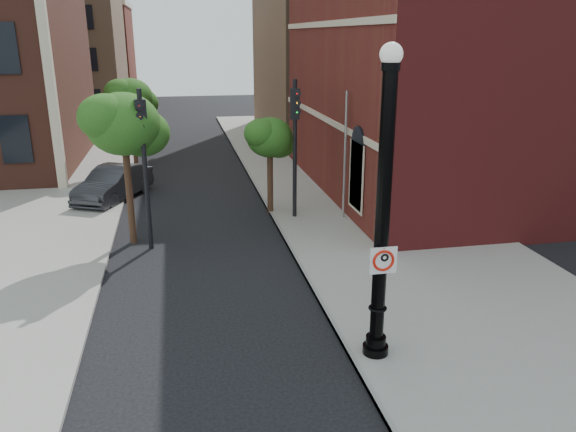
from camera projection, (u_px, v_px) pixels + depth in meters
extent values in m
plane|color=black|center=(264.00, 374.00, 12.24)|extent=(120.00, 120.00, 0.00)
cube|color=gray|center=(372.00, 216.00, 22.67)|extent=(8.00, 60.00, 0.12)
cube|color=gray|center=(24.00, 185.00, 27.34)|extent=(10.00, 50.00, 0.12)
cube|color=gray|center=(276.00, 222.00, 21.93)|extent=(0.10, 60.00, 0.14)
cube|color=maroon|center=(551.00, 58.00, 26.44)|extent=(22.00, 16.00, 12.00)
cube|color=black|center=(357.00, 177.00, 20.95)|extent=(0.08, 1.40, 2.40)
cube|color=beige|center=(324.00, 118.00, 25.15)|extent=(0.06, 16.00, 0.25)
cube|color=beige|center=(326.00, 24.00, 23.93)|extent=(0.06, 16.00, 0.25)
cube|color=beige|center=(44.00, 36.00, 24.65)|extent=(0.40, 0.40, 14.00)
cube|color=#9A7354|center=(50.00, 48.00, 49.22)|extent=(12.00, 12.00, 12.00)
cube|color=maroon|center=(76.00, 54.00, 62.60)|extent=(12.00, 12.00, 10.00)
cube|color=#9A7354|center=(415.00, 36.00, 41.07)|extent=(22.00, 14.00, 14.00)
cylinder|color=black|center=(375.00, 351.00, 12.81)|extent=(0.59, 0.59, 0.31)
cylinder|color=black|center=(376.00, 341.00, 12.73)|extent=(0.46, 0.46, 0.26)
cylinder|color=black|center=(382.00, 219.00, 11.83)|extent=(0.31, 0.31, 6.06)
torus|color=black|center=(378.00, 308.00, 12.48)|extent=(0.42, 0.42, 0.06)
cylinder|color=black|center=(391.00, 66.00, 10.88)|extent=(0.38, 0.38, 0.16)
sphere|color=silver|center=(391.00, 54.00, 10.81)|extent=(0.46, 0.46, 0.46)
cube|color=white|center=(383.00, 260.00, 11.94)|extent=(0.61, 0.02, 0.61)
cube|color=black|center=(384.00, 248.00, 11.85)|extent=(0.61, 0.01, 0.05)
cube|color=black|center=(383.00, 272.00, 12.02)|extent=(0.61, 0.01, 0.05)
cube|color=black|center=(371.00, 261.00, 11.89)|extent=(0.05, 0.01, 0.61)
cube|color=black|center=(396.00, 260.00, 11.99)|extent=(0.05, 0.01, 0.61)
torus|color=red|center=(383.00, 260.00, 11.94)|extent=(0.49, 0.06, 0.49)
cube|color=red|center=(383.00, 260.00, 11.94)|extent=(0.34, 0.01, 0.34)
cube|color=black|center=(381.00, 261.00, 11.93)|extent=(0.06, 0.01, 0.28)
torus|color=black|center=(385.00, 257.00, 11.92)|extent=(0.19, 0.06, 0.19)
cylinder|color=black|center=(384.00, 248.00, 11.86)|extent=(0.03, 0.02, 0.03)
imported|color=#28292D|center=(114.00, 183.00, 24.96)|extent=(3.38, 4.83, 1.51)
cylinder|color=black|center=(145.00, 172.00, 18.60)|extent=(0.16, 0.16, 5.43)
cube|color=black|center=(141.00, 117.00, 18.05)|extent=(0.39, 0.38, 1.13)
sphere|color=#E50505|center=(139.00, 105.00, 17.75)|extent=(0.20, 0.20, 0.20)
sphere|color=#FF8C00|center=(139.00, 116.00, 17.86)|extent=(0.20, 0.20, 0.20)
sphere|color=#00E519|center=(140.00, 127.00, 17.96)|extent=(0.20, 0.20, 0.20)
cylinder|color=black|center=(295.00, 152.00, 21.72)|extent=(0.16, 0.16, 5.49)
cube|color=black|center=(295.00, 104.00, 21.16)|extent=(0.42, 0.40, 1.14)
sphere|color=#E50505|center=(297.00, 93.00, 20.88)|extent=(0.21, 0.21, 0.21)
sphere|color=#FF8C00|center=(297.00, 103.00, 20.99)|extent=(0.21, 0.21, 0.21)
sphere|color=#00E519|center=(297.00, 112.00, 21.09)|extent=(0.21, 0.21, 0.21)
cylinder|color=#999999|center=(345.00, 157.00, 21.73)|extent=(0.10, 0.10, 5.07)
cylinder|color=#332014|center=(129.00, 189.00, 19.40)|extent=(0.24, 0.24, 3.94)
ellipsoid|color=#1E4A13|center=(123.00, 124.00, 18.71)|extent=(2.48, 2.48, 2.10)
ellipsoid|color=#1E4A13|center=(142.00, 133.00, 19.36)|extent=(1.91, 1.91, 1.63)
ellipsoid|color=#1E4A13|center=(105.00, 117.00, 18.21)|extent=(1.80, 1.80, 1.53)
cylinder|color=#332014|center=(134.00, 137.00, 30.14)|extent=(0.24, 0.24, 3.68)
ellipsoid|color=#1E4A13|center=(131.00, 97.00, 29.49)|extent=(2.31, 2.31, 1.96)
ellipsoid|color=#1E4A13|center=(142.00, 103.00, 30.10)|extent=(1.79, 1.79, 1.52)
ellipsoid|color=#1E4A13|center=(120.00, 93.00, 29.03)|extent=(1.68, 1.68, 1.43)
cylinder|color=#332014|center=(270.00, 179.00, 22.78)|extent=(0.24, 0.24, 2.97)
ellipsoid|color=#1E4A13|center=(270.00, 137.00, 22.26)|extent=(1.86, 1.86, 1.59)
ellipsoid|color=#1E4A13|center=(279.00, 143.00, 22.75)|extent=(1.44, 1.44, 1.22)
ellipsoid|color=#1E4A13|center=(261.00, 133.00, 21.89)|extent=(1.36, 1.36, 1.15)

